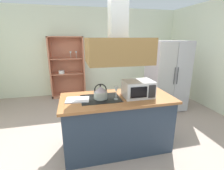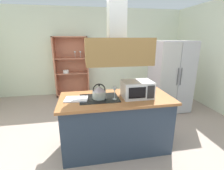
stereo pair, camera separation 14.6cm
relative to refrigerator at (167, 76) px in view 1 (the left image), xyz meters
The scene contains 10 objects.
ground_plane 2.35m from the refrigerator, 146.00° to the right, with size 7.80×7.80×0.00m, color #A48F83.
wall_back 2.58m from the refrigerator, 135.43° to the left, with size 6.00×0.12×2.70m, color silver.
kitchen_island 2.14m from the refrigerator, 142.21° to the right, with size 1.76×0.83×0.90m.
range_hood 2.27m from the refrigerator, 142.21° to the right, with size 0.90×0.70×1.26m.
refrigerator is the anchor object (origin of this frame).
dish_cabinet 2.93m from the refrigerator, 147.79° to the left, with size 1.03×0.40×1.85m.
kettle 2.32m from the refrigerator, 146.23° to the right, with size 0.21×0.21×0.23m.
cutting_board 2.61m from the refrigerator, 150.57° to the right, with size 0.34×0.24×0.02m, color white.
microwave 1.89m from the refrigerator, 134.91° to the right, with size 0.46×0.35×0.26m.
wine_glass_on_counter 2.19m from the refrigerator, 141.06° to the right, with size 0.08×0.08×0.21m.
Camera 1 is at (-0.49, -2.40, 1.80)m, focal length 26.10 mm.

